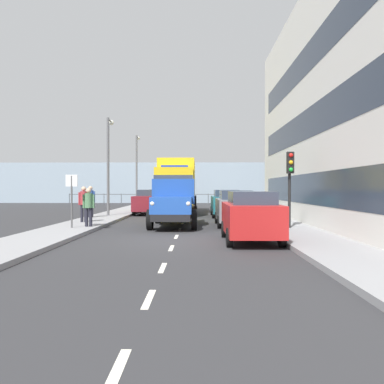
{
  "coord_description": "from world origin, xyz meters",
  "views": [
    {
      "loc": [
        -0.81,
        13.34,
        1.83
      ],
      "look_at": [
        -0.41,
        -12.17,
        1.57
      ],
      "focal_mm": 35.5,
      "sensor_mm": 36.0,
      "label": 1
    }
  ],
  "objects_px": {
    "lorry_cargo_yellow": "(177,185)",
    "car_teal_kerbside_2": "(226,203)",
    "truck_vintage_blue": "(174,202)",
    "pedestrian_with_bag": "(90,199)",
    "car_white_oppositeside_1": "(159,199)",
    "car_maroon_oppositeside_0": "(149,201)",
    "pedestrian_by_lamp": "(84,201)",
    "street_sign": "(72,192)",
    "car_red_kerbside_near": "(250,216)",
    "pedestrian_strolling": "(89,204)",
    "car_grey_kerbside_1": "(235,207)",
    "lamp_post_far": "(137,164)",
    "traffic_light_near": "(290,173)",
    "lamp_post_promenade": "(109,157)"
  },
  "relations": [
    {
      "from": "car_red_kerbside_near",
      "to": "car_maroon_oppositeside_0",
      "type": "relative_size",
      "value": 0.84
    },
    {
      "from": "lamp_post_promenade",
      "to": "street_sign",
      "type": "bearing_deg",
      "value": 91.59
    },
    {
      "from": "car_white_oppositeside_1",
      "to": "pedestrian_strolling",
      "type": "xyz_separation_m",
      "value": [
        1.38,
        16.49,
        0.24
      ]
    },
    {
      "from": "car_maroon_oppositeside_0",
      "to": "pedestrian_strolling",
      "type": "height_order",
      "value": "pedestrian_strolling"
    },
    {
      "from": "car_teal_kerbside_2",
      "to": "car_white_oppositeside_1",
      "type": "height_order",
      "value": "same"
    },
    {
      "from": "lamp_post_promenade",
      "to": "lorry_cargo_yellow",
      "type": "bearing_deg",
      "value": -138.17
    },
    {
      "from": "car_grey_kerbside_1",
      "to": "lamp_post_promenade",
      "type": "bearing_deg",
      "value": -35.16
    },
    {
      "from": "lorry_cargo_yellow",
      "to": "car_red_kerbside_near",
      "type": "height_order",
      "value": "lorry_cargo_yellow"
    },
    {
      "from": "car_white_oppositeside_1",
      "to": "pedestrian_strolling",
      "type": "bearing_deg",
      "value": 85.22
    },
    {
      "from": "pedestrian_strolling",
      "to": "traffic_light_near",
      "type": "relative_size",
      "value": 0.53
    },
    {
      "from": "lorry_cargo_yellow",
      "to": "lamp_post_promenade",
      "type": "height_order",
      "value": "lamp_post_promenade"
    },
    {
      "from": "lamp_post_promenade",
      "to": "street_sign",
      "type": "relative_size",
      "value": 2.69
    },
    {
      "from": "car_grey_kerbside_1",
      "to": "car_maroon_oppositeside_0",
      "type": "relative_size",
      "value": 0.87
    },
    {
      "from": "car_red_kerbside_near",
      "to": "pedestrian_strolling",
      "type": "xyz_separation_m",
      "value": [
        6.57,
        -3.62,
        0.24
      ]
    },
    {
      "from": "car_red_kerbside_near",
      "to": "lamp_post_far",
      "type": "height_order",
      "value": "lamp_post_far"
    },
    {
      "from": "car_white_oppositeside_1",
      "to": "pedestrian_with_bag",
      "type": "xyz_separation_m",
      "value": [
        2.78,
        11.3,
        0.32
      ]
    },
    {
      "from": "lamp_post_far",
      "to": "street_sign",
      "type": "height_order",
      "value": "lamp_post_far"
    },
    {
      "from": "car_grey_kerbside_1",
      "to": "lamp_post_far",
      "type": "bearing_deg",
      "value": -64.78
    },
    {
      "from": "truck_vintage_blue",
      "to": "traffic_light_near",
      "type": "relative_size",
      "value": 1.76
    },
    {
      "from": "pedestrian_by_lamp",
      "to": "street_sign",
      "type": "xyz_separation_m",
      "value": [
        -0.3,
        2.67,
        0.49
      ]
    },
    {
      "from": "lorry_cargo_yellow",
      "to": "traffic_light_near",
      "type": "relative_size",
      "value": 2.56
    },
    {
      "from": "lorry_cargo_yellow",
      "to": "traffic_light_near",
      "type": "xyz_separation_m",
      "value": [
        -5.38,
        11.16,
        0.4
      ]
    },
    {
      "from": "lorry_cargo_yellow",
      "to": "car_white_oppositeside_1",
      "type": "height_order",
      "value": "lorry_cargo_yellow"
    },
    {
      "from": "pedestrian_by_lamp",
      "to": "lamp_post_promenade",
      "type": "bearing_deg",
      "value": -91.04
    },
    {
      "from": "car_red_kerbside_near",
      "to": "traffic_light_near",
      "type": "bearing_deg",
      "value": -123.75
    },
    {
      "from": "car_white_oppositeside_1",
      "to": "car_maroon_oppositeside_0",
      "type": "bearing_deg",
      "value": 90.0
    },
    {
      "from": "car_red_kerbside_near",
      "to": "lamp_post_promenade",
      "type": "bearing_deg",
      "value": -55.43
    },
    {
      "from": "car_maroon_oppositeside_0",
      "to": "car_red_kerbside_near",
      "type": "bearing_deg",
      "value": 110.82
    },
    {
      "from": "pedestrian_strolling",
      "to": "lamp_post_far",
      "type": "xyz_separation_m",
      "value": [
        0.66,
        -17.2,
        2.81
      ]
    },
    {
      "from": "lorry_cargo_yellow",
      "to": "lamp_post_far",
      "type": "distance_m",
      "value": 7.86
    },
    {
      "from": "car_red_kerbside_near",
      "to": "pedestrian_with_bag",
      "type": "height_order",
      "value": "pedestrian_with_bag"
    },
    {
      "from": "pedestrian_strolling",
      "to": "street_sign",
      "type": "relative_size",
      "value": 0.75
    },
    {
      "from": "truck_vintage_blue",
      "to": "pedestrian_with_bag",
      "type": "relative_size",
      "value": 3.14
    },
    {
      "from": "car_grey_kerbside_1",
      "to": "lamp_post_far",
      "type": "relative_size",
      "value": 0.62
    },
    {
      "from": "car_maroon_oppositeside_0",
      "to": "pedestrian_by_lamp",
      "type": "relative_size",
      "value": 2.57
    },
    {
      "from": "pedestrian_by_lamp",
      "to": "lamp_post_far",
      "type": "relative_size",
      "value": 0.28
    },
    {
      "from": "truck_vintage_blue",
      "to": "car_maroon_oppositeside_0",
      "type": "xyz_separation_m",
      "value": [
        2.28,
        -8.72,
        -0.28
      ]
    },
    {
      "from": "lorry_cargo_yellow",
      "to": "car_teal_kerbside_2",
      "type": "distance_m",
      "value": 4.54
    },
    {
      "from": "truck_vintage_blue",
      "to": "street_sign",
      "type": "distance_m",
      "value": 4.63
    },
    {
      "from": "car_white_oppositeside_1",
      "to": "lamp_post_promenade",
      "type": "distance_m",
      "value": 10.11
    },
    {
      "from": "truck_vintage_blue",
      "to": "car_white_oppositeside_1",
      "type": "height_order",
      "value": "truck_vintage_blue"
    },
    {
      "from": "car_grey_kerbside_1",
      "to": "pedestrian_strolling",
      "type": "height_order",
      "value": "pedestrian_strolling"
    },
    {
      "from": "truck_vintage_blue",
      "to": "car_white_oppositeside_1",
      "type": "relative_size",
      "value": 1.26
    },
    {
      "from": "car_maroon_oppositeside_0",
      "to": "lamp_post_far",
      "type": "relative_size",
      "value": 0.71
    },
    {
      "from": "pedestrian_strolling",
      "to": "car_grey_kerbside_1",
      "type": "bearing_deg",
      "value": -164.15
    },
    {
      "from": "traffic_light_near",
      "to": "pedestrian_with_bag",
      "type": "bearing_deg",
      "value": -29.45
    },
    {
      "from": "truck_vintage_blue",
      "to": "street_sign",
      "type": "bearing_deg",
      "value": 23.57
    },
    {
      "from": "pedestrian_with_bag",
      "to": "pedestrian_by_lamp",
      "type": "bearing_deg",
      "value": 99.92
    },
    {
      "from": "car_grey_kerbside_1",
      "to": "car_maroon_oppositeside_0",
      "type": "distance_m",
      "value": 9.67
    },
    {
      "from": "truck_vintage_blue",
      "to": "car_red_kerbside_near",
      "type": "distance_m",
      "value": 5.73
    }
  ]
}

